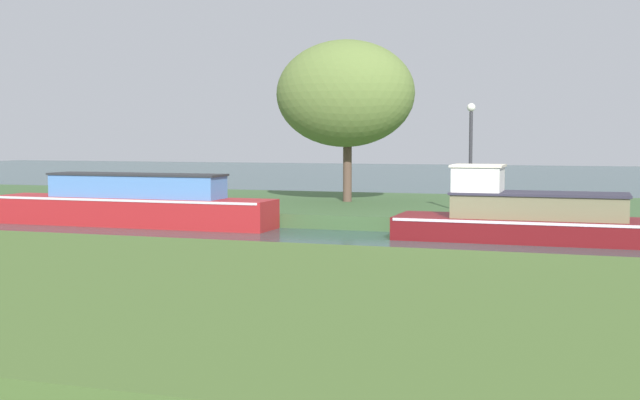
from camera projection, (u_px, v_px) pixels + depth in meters
The scene contains 7 objects.
ground_plane at pixel (450, 244), 20.27m from camera, with size 120.00×120.00×0.00m, color #2E494B.
riverbank_far at pixel (485, 211), 26.88m from camera, with size 72.00×10.00×0.40m, color #3E5E34.
riverbank_near at pixel (348, 306), 11.73m from camera, with size 72.00×10.00×0.40m, color #4B682E.
red_barge at pixel (134, 204), 24.35m from camera, with size 8.74×1.50×1.55m.
maroon_narrowboat at pixel (535, 218), 20.76m from camera, with size 7.27×2.07×1.91m.
willow_tree_left at pixel (345, 94), 27.88m from camera, with size 4.78×3.49×5.50m.
lamp_post at pixel (471, 145), 23.53m from camera, with size 0.24×0.24×3.18m.
Camera 1 is at (3.25, -20.12, 2.60)m, focal length 46.28 mm.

